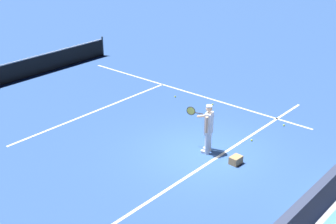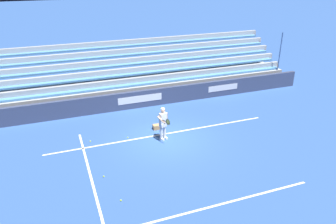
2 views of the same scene
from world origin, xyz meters
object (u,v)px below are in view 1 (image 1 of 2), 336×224
object	(u,v)px
tennis_ball_far_left	(213,104)
tennis_ball_midcourt	(284,125)
tennis_player	(208,128)
tennis_ball_by_box	(252,140)
ball_box_cardboard	(236,160)
tennis_ball_far_right	(175,96)
tennis_net	(16,71)

from	to	relation	value
tennis_ball_far_left	tennis_ball_midcourt	bearing A→B (deg)	-88.38
tennis_player	tennis_ball_by_box	size ratio (longest dim) A/B	25.98
tennis_player	tennis_ball_far_left	size ratio (longest dim) A/B	25.98
tennis_player	tennis_ball_midcourt	bearing A→B (deg)	-15.72
tennis_player	tennis_ball_far_left	xyz separation A→B (m)	(3.48, 2.26, -0.86)
ball_box_cardboard	tennis_ball_midcourt	distance (m)	3.61
tennis_ball_far_right	tennis_net	size ratio (longest dim) A/B	0.01
ball_box_cardboard	tennis_ball_far_left	xyz separation A→B (m)	(3.52, 3.43, -0.10)
tennis_ball_far_right	tennis_player	bearing A→B (deg)	-128.01
ball_box_cardboard	tennis_ball_far_left	size ratio (longest dim) A/B	6.06
tennis_player	ball_box_cardboard	distance (m)	1.40
ball_box_cardboard	tennis_net	world-z (taller)	tennis_net
tennis_ball_midcourt	tennis_ball_far_right	bearing A→B (deg)	94.80
tennis_ball_midcourt	tennis_net	bearing A→B (deg)	106.85
tennis_ball_far_left	tennis_ball_midcourt	distance (m)	3.26
tennis_ball_far_right	tennis_net	bearing A→B (deg)	114.57
tennis_ball_midcourt	ball_box_cardboard	bearing A→B (deg)	-177.26
tennis_net	tennis_ball_far_left	bearing A→B (deg)	-68.03
ball_box_cardboard	tennis_ball_midcourt	world-z (taller)	ball_box_cardboard
tennis_ball_far_left	tennis_ball_midcourt	size ratio (longest dim) A/B	1.00
ball_box_cardboard	tennis_ball_far_right	size ratio (longest dim) A/B	6.06
tennis_net	tennis_ball_by_box	bearing A→B (deg)	-81.37
ball_box_cardboard	tennis_ball_by_box	world-z (taller)	ball_box_cardboard
tennis_ball_by_box	tennis_net	bearing A→B (deg)	98.63
tennis_player	tennis_ball_far_right	xyz separation A→B (m)	(3.15, 4.03, -0.86)
ball_box_cardboard	tennis_ball_far_left	bearing A→B (deg)	44.31
tennis_ball_midcourt	tennis_net	distance (m)	12.73
tennis_net	ball_box_cardboard	bearing A→B (deg)	-89.64
tennis_player	tennis_ball_by_box	bearing A→B (deg)	-23.34
tennis_ball_by_box	tennis_ball_far_right	distance (m)	4.97
tennis_ball_far_left	tennis_net	size ratio (longest dim) A/B	0.01
tennis_ball_by_box	tennis_ball_far_left	bearing A→B (deg)	59.04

